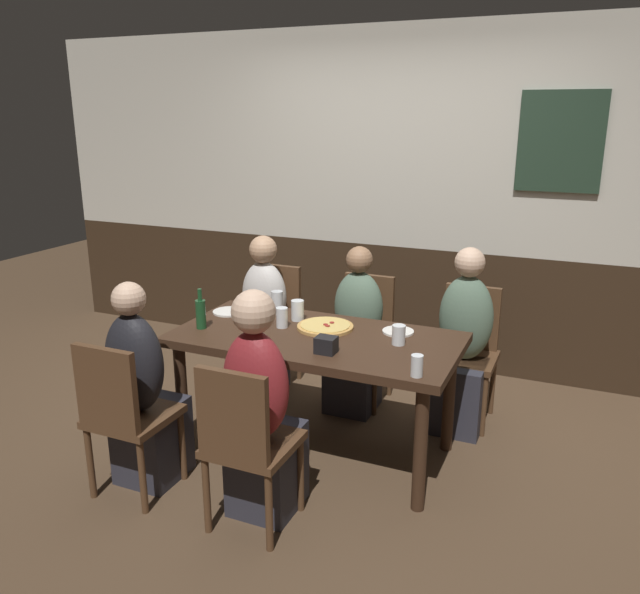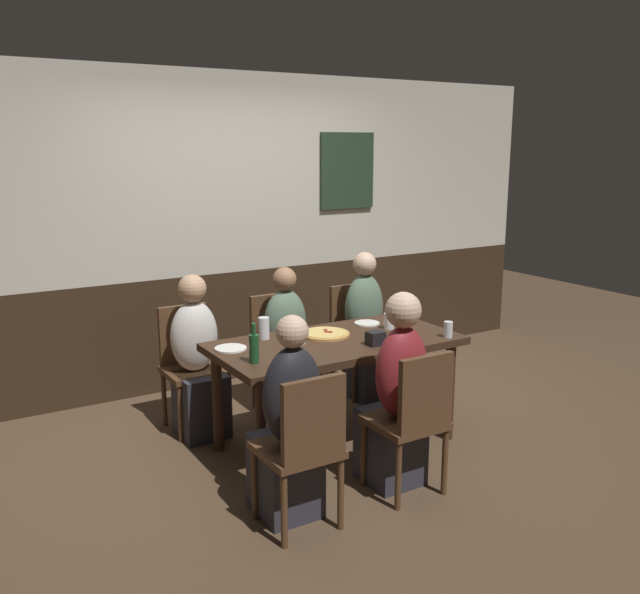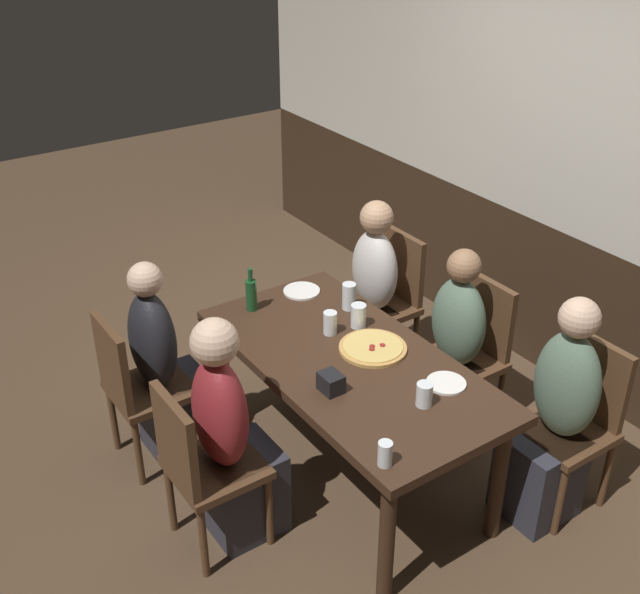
{
  "view_description": "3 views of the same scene",
  "coord_description": "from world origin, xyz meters",
  "px_view_note": "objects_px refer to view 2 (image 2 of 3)",
  "views": [
    {
      "loc": [
        1.39,
        -3.13,
        1.99
      ],
      "look_at": [
        0.05,
        -0.05,
        0.99
      ],
      "focal_mm": 35.48,
      "sensor_mm": 36.0,
      "label": 1
    },
    {
      "loc": [
        -2.37,
        -3.72,
        2.01
      ],
      "look_at": [
        -0.07,
        0.09,
        1.03
      ],
      "focal_mm": 38.68,
      "sensor_mm": 36.0,
      "label": 2
    },
    {
      "loc": [
        2.52,
        -1.9,
        2.87
      ],
      "look_at": [
        -0.12,
        -0.09,
        1.05
      ],
      "focal_mm": 44.14,
      "sensor_mm": 36.0,
      "label": 3
    }
  ],
  "objects_px": {
    "pizza": "(325,334)",
    "tumbler_water": "(300,336)",
    "chair_right_far": "(356,332)",
    "beer_bottle_green": "(254,347)",
    "plate_white_small": "(367,323)",
    "beer_glass_tall": "(264,329)",
    "pint_glass_amber": "(292,330)",
    "chair_left_near": "(304,443)",
    "person_mid_near": "(396,404)",
    "condiment_caddy": "(375,338)",
    "person_left_far": "(198,368)",
    "chair_mid_far": "(278,345)",
    "chair_mid_near": "(413,415)",
    "beer_glass_half": "(389,322)",
    "person_mid_far": "(288,354)",
    "highball_clear": "(448,331)",
    "plate_white_large": "(231,348)",
    "person_right_far": "(367,337)",
    "person_left_near": "(289,434)",
    "dining_table": "(336,353)",
    "chair_left_far": "(189,360)"
  },
  "relations": [
    {
      "from": "pizza",
      "to": "tumbler_water",
      "type": "relative_size",
      "value": 2.77
    },
    {
      "from": "chair_right_far",
      "to": "tumbler_water",
      "type": "xyz_separation_m",
      "value": [
        -0.97,
        -0.78,
        0.3
      ]
    },
    {
      "from": "beer_bottle_green",
      "to": "plate_white_small",
      "type": "height_order",
      "value": "beer_bottle_green"
    },
    {
      "from": "chair_right_far",
      "to": "beer_glass_tall",
      "type": "distance_m",
      "value": 1.28
    },
    {
      "from": "pint_glass_amber",
      "to": "beer_glass_tall",
      "type": "height_order",
      "value": "beer_glass_tall"
    },
    {
      "from": "chair_left_near",
      "to": "person_mid_near",
      "type": "relative_size",
      "value": 0.73
    },
    {
      "from": "condiment_caddy",
      "to": "person_left_far",
      "type": "bearing_deg",
      "value": 134.7
    },
    {
      "from": "chair_mid_far",
      "to": "person_mid_near",
      "type": "bearing_deg",
      "value": -90.0
    },
    {
      "from": "beer_glass_tall",
      "to": "pint_glass_amber",
      "type": "bearing_deg",
      "value": -21.41
    },
    {
      "from": "chair_mid_near",
      "to": "pizza",
      "type": "xyz_separation_m",
      "value": [
        -0.0,
        0.96,
        0.26
      ]
    },
    {
      "from": "beer_glass_half",
      "to": "beer_bottle_green",
      "type": "relative_size",
      "value": 0.46
    },
    {
      "from": "person_mid_far",
      "to": "highball_clear",
      "type": "relative_size",
      "value": 10.31
    },
    {
      "from": "highball_clear",
      "to": "beer_glass_half",
      "type": "xyz_separation_m",
      "value": [
        -0.21,
        0.39,
        0.0
      ]
    },
    {
      "from": "beer_bottle_green",
      "to": "plate_white_large",
      "type": "height_order",
      "value": "beer_bottle_green"
    },
    {
      "from": "tumbler_water",
      "to": "beer_bottle_green",
      "type": "bearing_deg",
      "value": -154.32
    },
    {
      "from": "chair_mid_far",
      "to": "person_mid_near",
      "type": "xyz_separation_m",
      "value": [
        -0.0,
        -1.49,
        0.02
      ]
    },
    {
      "from": "chair_left_near",
      "to": "person_mid_far",
      "type": "distance_m",
      "value": 1.66
    },
    {
      "from": "chair_mid_near",
      "to": "beer_bottle_green",
      "type": "height_order",
      "value": "beer_bottle_green"
    },
    {
      "from": "person_right_far",
      "to": "beer_glass_tall",
      "type": "xyz_separation_m",
      "value": [
        -1.12,
        -0.39,
        0.31
      ]
    },
    {
      "from": "beer_bottle_green",
      "to": "tumbler_water",
      "type": "bearing_deg",
      "value": 25.68
    },
    {
      "from": "person_left_far",
      "to": "condiment_caddy",
      "type": "distance_m",
      "value": 1.29
    },
    {
      "from": "person_mid_near",
      "to": "plate_white_large",
      "type": "xyz_separation_m",
      "value": [
        -0.68,
        0.83,
        0.23
      ]
    },
    {
      "from": "person_left_near",
      "to": "chair_left_near",
      "type": "bearing_deg",
      "value": -90.0
    },
    {
      "from": "dining_table",
      "to": "chair_right_far",
      "type": "relative_size",
      "value": 1.87
    },
    {
      "from": "chair_left_far",
      "to": "plate_white_small",
      "type": "xyz_separation_m",
      "value": [
        1.14,
        -0.59,
        0.25
      ]
    },
    {
      "from": "chair_mid_near",
      "to": "person_left_far",
      "type": "distance_m",
      "value": 1.66
    },
    {
      "from": "chair_left_far",
      "to": "plate_white_large",
      "type": "height_order",
      "value": "chair_left_far"
    },
    {
      "from": "person_mid_far",
      "to": "tumbler_water",
      "type": "distance_m",
      "value": 0.73
    },
    {
      "from": "dining_table",
      "to": "plate_white_small",
      "type": "relative_size",
      "value": 8.94
    },
    {
      "from": "person_mid_far",
      "to": "plate_white_large",
      "type": "height_order",
      "value": "person_mid_far"
    },
    {
      "from": "pizza",
      "to": "plate_white_large",
      "type": "bearing_deg",
      "value": 177.4
    },
    {
      "from": "plate_white_large",
      "to": "plate_white_small",
      "type": "bearing_deg",
      "value": 3.64
    },
    {
      "from": "person_left_far",
      "to": "pizza",
      "type": "height_order",
      "value": "person_left_far"
    },
    {
      "from": "dining_table",
      "to": "person_mid_far",
      "type": "relative_size",
      "value": 1.46
    },
    {
      "from": "person_left_far",
      "to": "condiment_caddy",
      "type": "bearing_deg",
      "value": -45.3
    },
    {
      "from": "chair_mid_near",
      "to": "person_left_near",
      "type": "relative_size",
      "value": 0.76
    },
    {
      "from": "chair_mid_far",
      "to": "chair_right_far",
      "type": "bearing_deg",
      "value": 0.0
    },
    {
      "from": "beer_glass_tall",
      "to": "tumbler_water",
      "type": "relative_size",
      "value": 1.21
    },
    {
      "from": "tumbler_water",
      "to": "plate_white_large",
      "type": "height_order",
      "value": "tumbler_water"
    },
    {
      "from": "highball_clear",
      "to": "tumbler_water",
      "type": "xyz_separation_m",
      "value": [
        -0.93,
        0.39,
        0.01
      ]
    },
    {
      "from": "condiment_caddy",
      "to": "dining_table",
      "type": "bearing_deg",
      "value": 125.09
    },
    {
      "from": "plate_white_large",
      "to": "beer_bottle_green",
      "type": "bearing_deg",
      "value": -88.38
    },
    {
      "from": "pint_glass_amber",
      "to": "tumbler_water",
      "type": "xyz_separation_m",
      "value": [
        -0.03,
        -0.16,
        -0.0
      ]
    },
    {
      "from": "condiment_caddy",
      "to": "person_left_near",
      "type": "bearing_deg",
      "value": -153.66
    },
    {
      "from": "chair_mid_near",
      "to": "pint_glass_amber",
      "type": "xyz_separation_m",
      "value": [
        -0.22,
        1.04,
        0.3
      ]
    },
    {
      "from": "beer_glass_half",
      "to": "beer_bottle_green",
      "type": "bearing_deg",
      "value": -169.78
    },
    {
      "from": "person_mid_far",
      "to": "beer_glass_tall",
      "type": "relative_size",
      "value": 7.65
    },
    {
      "from": "person_mid_far",
      "to": "person_left_near",
      "type": "height_order",
      "value": "person_left_near"
    },
    {
      "from": "chair_mid_near",
      "to": "beer_glass_half",
      "type": "relative_size",
      "value": 7.94
    },
    {
      "from": "chair_mid_near",
      "to": "person_mid_near",
      "type": "height_order",
      "value": "person_mid_near"
    }
  ]
}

